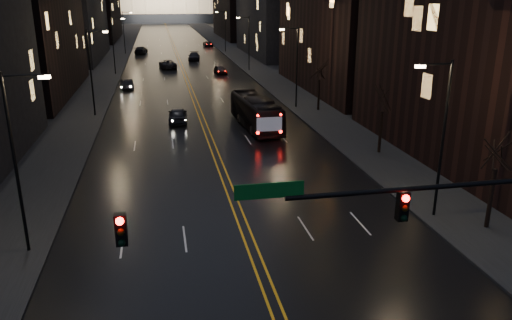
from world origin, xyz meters
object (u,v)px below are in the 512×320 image
bus (256,112)px  oncoming_car_b (127,84)px  traffic_signal (466,214)px  receding_car_a (247,99)px  oncoming_car_a (178,115)px

bus → oncoming_car_b: (-13.34, 23.72, -0.81)m
bus → oncoming_car_b: bus is taller
traffic_signal → oncoming_car_b: 57.96m
traffic_signal → oncoming_car_b: size_ratio=4.02×
bus → receding_car_a: size_ratio=2.42×
traffic_signal → receding_car_a: size_ratio=3.83×
oncoming_car_b → receding_car_a: (14.23, -13.50, 0.03)m
traffic_signal → bus: traffic_signal is taller
traffic_signal → receding_car_a: (-0.18, 42.47, -4.36)m
bus → receding_car_a: bearing=80.7°
receding_car_a → bus: bearing=-91.8°
traffic_signal → receding_car_a: bearing=90.2°
bus → oncoming_car_a: size_ratio=2.40×
oncoming_car_b → traffic_signal: bearing=96.7°
bus → oncoming_car_b: bearing=115.1°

